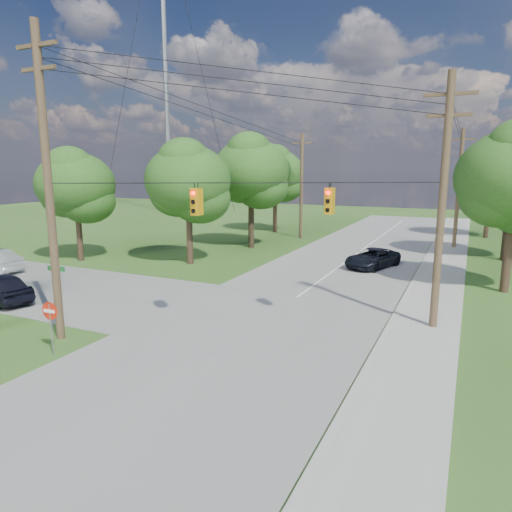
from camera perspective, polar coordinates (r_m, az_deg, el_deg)
The scene contains 19 objects.
ground at distance 17.03m, azimuth -13.55°, elevation -12.78°, with size 140.00×140.00×0.00m, color #30521B.
main_road at distance 19.99m, azimuth 0.14°, elevation -8.80°, with size 10.00×100.00×0.03m, color gray.
sidewalk_east at distance 18.35m, azimuth 19.84°, elevation -11.17°, with size 2.60×100.00×0.12m, color #A3A299.
pole_sw at distance 19.17m, azimuth -24.56°, elevation 8.36°, with size 2.00×0.32×12.00m.
pole_ne at distance 20.11m, azimuth 22.26°, elevation 6.43°, with size 2.00×0.32×10.50m.
pole_north_e at distance 42.08m, azimuth 23.99°, elevation 7.78°, with size 2.00×0.32×10.00m.
pole_north_w at distance 44.65m, azimuth 5.70°, elevation 8.78°, with size 2.00×0.32×10.00m.
power_lines at distance 25.17m, azimuth 5.67°, elevation 16.33°, with size 13.93×29.62×4.93m.
traffic_signals at distance 18.10m, azimuth 0.98°, elevation 6.92°, with size 4.91×3.27×1.05m.
radio_mast at distance 73.34m, azimuth -11.30°, elevation 23.12°, with size 0.70×0.70×45.00m, color gray.
tree_w_near at distance 32.48m, azimuth -8.49°, elevation 9.33°, with size 6.00×6.00×8.40m.
tree_w_mid at distance 38.93m, azimuth -0.62°, elevation 10.66°, with size 6.40×6.40×9.22m.
tree_w_far at distance 48.87m, azimuth 2.44°, elevation 10.32°, with size 6.00×6.00×8.73m.
tree_e_far at distance 50.07m, azimuth 27.33°, elevation 8.77°, with size 5.80×5.80×8.32m.
tree_cross_n at distance 35.75m, azimuth -21.61°, elevation 8.30°, with size 5.60×5.60×7.91m.
car_cross_dark at distance 26.65m, azimuth -29.40°, elevation -3.46°, with size 1.79×4.44×1.51m, color black.
car_main_north at distance 32.37m, azimuth 14.36°, elevation -0.25°, with size 2.15×4.67×1.30m, color black.
do_not_enter_sign at distance 18.25m, azimuth -24.34°, elevation -6.84°, with size 0.67×0.12×2.02m.
street_name_sign at distance 20.67m, azimuth -23.52°, elevation -3.96°, with size 0.84×0.14×2.81m.
Camera 1 is at (9.98, -12.04, 6.76)m, focal length 32.00 mm.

